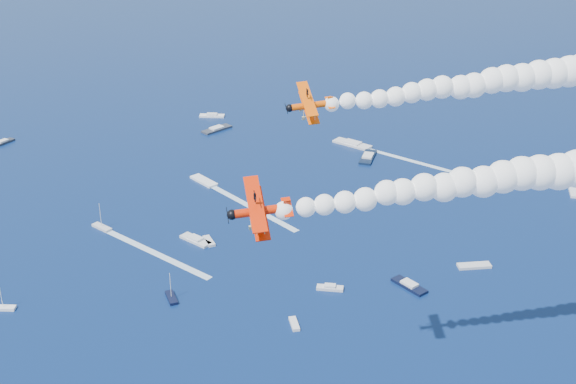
{
  "coord_description": "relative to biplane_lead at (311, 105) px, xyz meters",
  "views": [
    {
      "loc": [
        0.21,
        -76.18,
        97.58
      ],
      "look_at": [
        1.03,
        21.27,
        51.51
      ],
      "focal_mm": 47.29,
      "sensor_mm": 36.0,
      "label": 1
    }
  ],
  "objects": [
    {
      "name": "biplane_lead",
      "position": [
        0.0,
        0.0,
        0.0
      ],
      "size": [
        8.87,
        10.73,
        8.14
      ],
      "primitive_type": null,
      "rotation": [
        -0.36,
        0.07,
        3.31
      ],
      "color": "#FF5705"
    },
    {
      "name": "boat_wakes",
      "position": [
        -3.03,
        87.67,
        -60.09
      ],
      "size": [
        107.91,
        84.55,
        0.04
      ],
      "color": "white",
      "rests_on": "ground"
    },
    {
      "name": "smoke_trail_trail",
      "position": [
        24.19,
        -20.93,
        -2.82
      ],
      "size": [
        64.37,
        23.11,
        11.18
      ],
      "primitive_type": null,
      "rotation": [
        0.0,
        0.0,
        3.28
      ],
      "color": "white"
    },
    {
      "name": "smoke_trail_lead",
      "position": [
        31.13,
        5.44,
        2.42
      ],
      "size": [
        64.53,
        26.72,
        11.18
      ],
      "primitive_type": null,
      "rotation": [
        0.0,
        0.0,
        3.31
      ],
      "color": "white"
    },
    {
      "name": "spectator_boats",
      "position": [
        -5.35,
        77.35,
        -59.77
      ],
      "size": [
        231.4,
        178.82,
        0.7
      ],
      "color": "silver",
      "rests_on": "ground"
    },
    {
      "name": "biplane_trail",
      "position": [
        -7.09,
        -25.38,
        -5.24
      ],
      "size": [
        9.6,
        11.72,
        9.31
      ],
      "primitive_type": null,
      "rotation": [
        -0.41,
        0.07,
        3.28
      ],
      "color": "red"
    }
  ]
}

